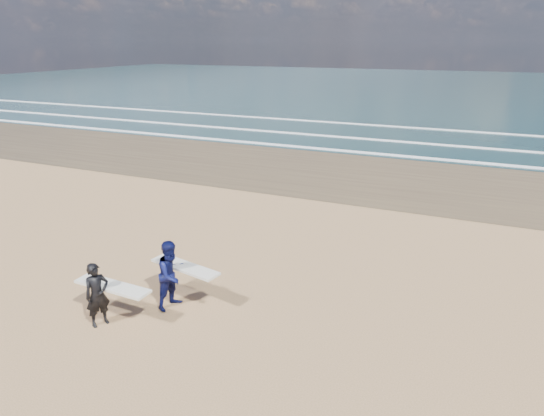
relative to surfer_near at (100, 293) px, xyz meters
The scene contains 2 objects.
surfer_near is the anchor object (origin of this frame).
surfer_far 1.95m from the surfer_near, 51.52° to the left, with size 2.26×1.37×1.96m.
Camera 1 is at (8.24, -8.42, 7.07)m, focal length 32.00 mm.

